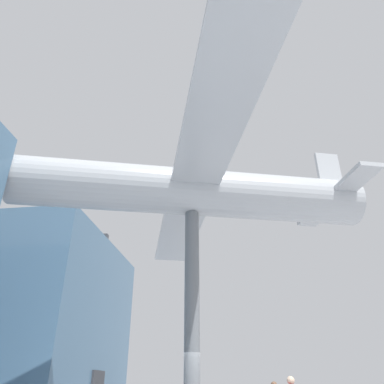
% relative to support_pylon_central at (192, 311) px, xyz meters
% --- Properties ---
extents(glass_pavilion_right, '(11.80, 12.20, 10.57)m').
position_rel_support_pylon_central_xyz_m(glass_pavilion_right, '(8.79, 12.52, 1.11)').
color(glass_pavilion_right, slate).
rests_on(glass_pavilion_right, ground_plane).
extents(support_pylon_central, '(0.56, 0.56, 7.77)m').
position_rel_support_pylon_central_xyz_m(support_pylon_central, '(0.00, 0.00, 0.00)').
color(support_pylon_central, slate).
rests_on(support_pylon_central, ground_plane).
extents(suspended_airplane, '(18.56, 16.01, 3.52)m').
position_rel_support_pylon_central_xyz_m(suspended_airplane, '(-0.06, 0.22, 4.89)').
color(suspended_airplane, '#B2B7BC').
rests_on(suspended_airplane, support_pylon_central).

